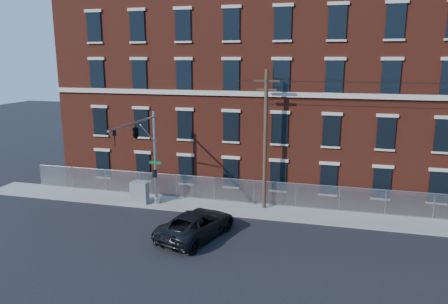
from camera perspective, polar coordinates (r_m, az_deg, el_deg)
ground at (r=26.73m, az=-0.88°, el=-11.37°), size 140.00×140.00×0.00m
sidewalk at (r=31.01m, az=24.01°, el=-8.92°), size 65.00×3.00×0.12m
mill_building at (r=37.97m, az=22.98°, el=7.53°), size 55.30×14.32×16.30m
chain_link_fence at (r=31.89m, az=23.80°, el=-6.41°), size 59.06×0.06×1.85m
traffic_signal_mast at (r=29.12m, az=-11.23°, el=1.53°), size 0.90×6.75×7.00m
utility_pole_near at (r=30.00m, az=5.62°, el=1.94°), size 1.80×0.28×10.00m
pickup_truck at (r=26.46m, az=-3.73°, el=-9.72°), size 4.34×6.45×1.64m
utility_cabinet at (r=32.52m, az=-11.36°, el=-5.42°), size 1.30×0.65×1.63m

